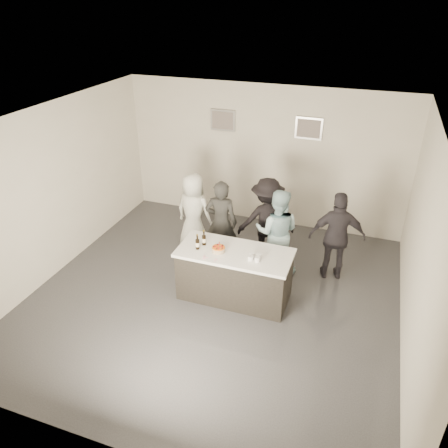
{
  "coord_description": "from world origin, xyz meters",
  "views": [
    {
      "loc": [
        2.15,
        -5.57,
        4.64
      ],
      "look_at": [
        0.0,
        0.5,
        1.15
      ],
      "focal_mm": 35.0,
      "sensor_mm": 36.0,
      "label": 1
    }
  ],
  "objects_px": {
    "beer_bottle_a": "(204,238)",
    "beer_bottle_b": "(197,242)",
    "person_main_black": "(221,223)",
    "person_guest_right": "(337,237)",
    "person_main_blue": "(277,232)",
    "person_guest_left": "(194,212)",
    "person_guest_back": "(267,220)",
    "bar_counter": "(234,274)",
    "cake": "(219,249)"
  },
  "relations": [
    {
      "from": "beer_bottle_a",
      "to": "beer_bottle_b",
      "type": "height_order",
      "value": "same"
    },
    {
      "from": "person_main_black",
      "to": "person_guest_right",
      "type": "bearing_deg",
      "value": 178.03
    },
    {
      "from": "person_main_black",
      "to": "person_main_blue",
      "type": "relative_size",
      "value": 1.02
    },
    {
      "from": "person_guest_left",
      "to": "person_guest_back",
      "type": "height_order",
      "value": "person_guest_back"
    },
    {
      "from": "bar_counter",
      "to": "person_guest_back",
      "type": "bearing_deg",
      "value": 82.73
    },
    {
      "from": "beer_bottle_a",
      "to": "person_guest_right",
      "type": "relative_size",
      "value": 0.16
    },
    {
      "from": "person_main_blue",
      "to": "person_guest_right",
      "type": "bearing_deg",
      "value": -176.62
    },
    {
      "from": "person_main_black",
      "to": "person_guest_left",
      "type": "bearing_deg",
      "value": -31.64
    },
    {
      "from": "beer_bottle_b",
      "to": "person_guest_right",
      "type": "xyz_separation_m",
      "value": [
        2.09,
        1.29,
        -0.2
      ]
    },
    {
      "from": "person_main_blue",
      "to": "person_guest_left",
      "type": "distance_m",
      "value": 1.76
    },
    {
      "from": "person_guest_left",
      "to": "person_guest_right",
      "type": "height_order",
      "value": "person_guest_right"
    },
    {
      "from": "person_guest_left",
      "to": "person_guest_back",
      "type": "relative_size",
      "value": 0.95
    },
    {
      "from": "beer_bottle_b",
      "to": "person_main_blue",
      "type": "height_order",
      "value": "person_main_blue"
    },
    {
      "from": "cake",
      "to": "beer_bottle_a",
      "type": "xyz_separation_m",
      "value": [
        -0.3,
        0.12,
        0.09
      ]
    },
    {
      "from": "cake",
      "to": "person_main_black",
      "type": "xyz_separation_m",
      "value": [
        -0.34,
        1.07,
        -0.11
      ]
    },
    {
      "from": "bar_counter",
      "to": "person_guest_back",
      "type": "relative_size",
      "value": 1.12
    },
    {
      "from": "person_guest_right",
      "to": "beer_bottle_a",
      "type": "bearing_deg",
      "value": 16.37
    },
    {
      "from": "person_guest_right",
      "to": "person_main_blue",
      "type": "bearing_deg",
      "value": -3.42
    },
    {
      "from": "beer_bottle_a",
      "to": "person_main_black",
      "type": "bearing_deg",
      "value": 92.59
    },
    {
      "from": "beer_bottle_a",
      "to": "person_guest_left",
      "type": "distance_m",
      "value": 1.47
    },
    {
      "from": "cake",
      "to": "person_guest_right",
      "type": "bearing_deg",
      "value": 35.82
    },
    {
      "from": "bar_counter",
      "to": "person_guest_back",
      "type": "height_order",
      "value": "person_guest_back"
    },
    {
      "from": "person_guest_left",
      "to": "person_guest_right",
      "type": "xyz_separation_m",
      "value": [
        2.76,
        -0.12,
        0.05
      ]
    },
    {
      "from": "person_main_black",
      "to": "person_guest_left",
      "type": "distance_m",
      "value": 0.75
    },
    {
      "from": "beer_bottle_a",
      "to": "bar_counter",
      "type": "bearing_deg",
      "value": -3.63
    },
    {
      "from": "beer_bottle_b",
      "to": "person_main_black",
      "type": "bearing_deg",
      "value": 89.6
    },
    {
      "from": "person_main_black",
      "to": "person_guest_back",
      "type": "relative_size",
      "value": 1.0
    },
    {
      "from": "beer_bottle_a",
      "to": "person_main_blue",
      "type": "xyz_separation_m",
      "value": [
        1.01,
        0.97,
        -0.22
      ]
    },
    {
      "from": "cake",
      "to": "person_guest_back",
      "type": "bearing_deg",
      "value": 73.77
    },
    {
      "from": "beer_bottle_a",
      "to": "person_guest_back",
      "type": "xyz_separation_m",
      "value": [
        0.72,
        1.33,
        -0.2
      ]
    },
    {
      "from": "cake",
      "to": "person_main_blue",
      "type": "distance_m",
      "value": 1.3
    },
    {
      "from": "person_main_black",
      "to": "person_main_blue",
      "type": "bearing_deg",
      "value": 173.91
    },
    {
      "from": "person_main_blue",
      "to": "beer_bottle_a",
      "type": "bearing_deg",
      "value": 37.8
    },
    {
      "from": "cake",
      "to": "beer_bottle_b",
      "type": "xyz_separation_m",
      "value": [
        -0.35,
        -0.04,
        0.09
      ]
    },
    {
      "from": "person_guest_right",
      "to": "person_guest_left",
      "type": "bearing_deg",
      "value": -15.3
    },
    {
      "from": "beer_bottle_a",
      "to": "person_main_blue",
      "type": "bearing_deg",
      "value": 43.75
    },
    {
      "from": "beer_bottle_b",
      "to": "person_guest_left",
      "type": "xyz_separation_m",
      "value": [
        -0.67,
        1.42,
        -0.25
      ]
    },
    {
      "from": "beer_bottle_a",
      "to": "person_guest_back",
      "type": "relative_size",
      "value": 0.16
    },
    {
      "from": "cake",
      "to": "person_main_blue",
      "type": "relative_size",
      "value": 0.13
    },
    {
      "from": "cake",
      "to": "person_guest_back",
      "type": "xyz_separation_m",
      "value": [
        0.42,
        1.45,
        -0.11
      ]
    },
    {
      "from": "cake",
      "to": "beer_bottle_b",
      "type": "height_order",
      "value": "beer_bottle_b"
    },
    {
      "from": "beer_bottle_b",
      "to": "person_guest_back",
      "type": "xyz_separation_m",
      "value": [
        0.77,
        1.49,
        -0.2
      ]
    },
    {
      "from": "cake",
      "to": "person_main_black",
      "type": "height_order",
      "value": "person_main_black"
    },
    {
      "from": "bar_counter",
      "to": "beer_bottle_b",
      "type": "relative_size",
      "value": 7.15
    },
    {
      "from": "beer_bottle_a",
      "to": "beer_bottle_b",
      "type": "xyz_separation_m",
      "value": [
        -0.05,
        -0.16,
        0.0
      ]
    },
    {
      "from": "person_main_blue",
      "to": "person_guest_right",
      "type": "distance_m",
      "value": 1.04
    },
    {
      "from": "beer_bottle_a",
      "to": "person_guest_left",
      "type": "height_order",
      "value": "person_guest_left"
    },
    {
      "from": "cake",
      "to": "beer_bottle_a",
      "type": "relative_size",
      "value": 0.81
    },
    {
      "from": "beer_bottle_a",
      "to": "person_main_black",
      "type": "relative_size",
      "value": 0.16
    },
    {
      "from": "bar_counter",
      "to": "beer_bottle_a",
      "type": "height_order",
      "value": "beer_bottle_a"
    }
  ]
}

